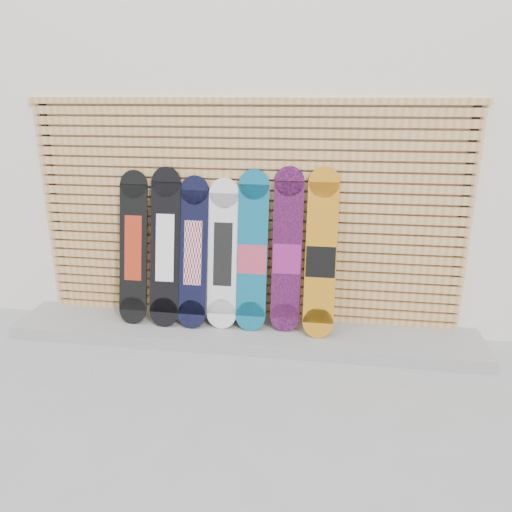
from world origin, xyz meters
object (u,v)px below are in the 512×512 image
object	(u,v)px
snowboard_0	(133,248)
snowboard_6	(321,255)
snowboard_3	(223,254)
snowboard_1	(165,248)
snowboard_5	(287,252)
snowboard_4	(252,252)
snowboard_2	(193,253)

from	to	relation	value
snowboard_0	snowboard_6	xyz separation A→B (m)	(1.85, -0.02, 0.03)
snowboard_3	snowboard_6	distance (m)	0.95
snowboard_1	snowboard_3	size ratio (longest dim) A/B	1.07
snowboard_0	snowboard_6	bearing A→B (deg)	-0.58
snowboard_0	snowboard_5	world-z (taller)	snowboard_5
snowboard_3	snowboard_4	bearing A→B (deg)	-1.06
snowboard_5	snowboard_2	bearing A→B (deg)	-177.89
snowboard_0	snowboard_3	distance (m)	0.90
snowboard_5	snowboard_0	bearing A→B (deg)	-179.00
snowboard_0	snowboard_1	distance (m)	0.33
snowboard_2	snowboard_6	xyz separation A→B (m)	(1.24, -0.01, 0.05)
snowboard_1	snowboard_5	distance (m)	1.20
snowboard_4	snowboard_5	size ratio (longest dim) A/B	0.98
snowboard_2	snowboard_4	bearing A→B (deg)	1.69
snowboard_1	snowboard_4	size ratio (longest dim) A/B	1.00
snowboard_3	snowboard_6	bearing A→B (deg)	-2.06
snowboard_4	snowboard_0	bearing A→B (deg)	-179.52
snowboard_5	snowboard_3	bearing A→B (deg)	-178.97
snowboard_4	snowboard_5	xyz separation A→B (m)	(0.33, 0.02, 0.02)
snowboard_1	snowboard_3	distance (m)	0.58
snowboard_0	snowboard_2	distance (m)	0.61
snowboard_0	snowboard_3	xyz separation A→B (m)	(0.90, 0.02, -0.03)
snowboard_0	snowboard_2	size ratio (longest dim) A/B	1.03
snowboard_3	snowboard_5	distance (m)	0.62
snowboard_3	snowboard_4	size ratio (longest dim) A/B	0.94
snowboard_2	snowboard_1	bearing A→B (deg)	-179.65
snowboard_0	snowboard_2	xyz separation A→B (m)	(0.61, -0.01, -0.02)
snowboard_0	snowboard_4	world-z (taller)	snowboard_4
snowboard_1	snowboard_2	distance (m)	0.28
snowboard_1	snowboard_4	distance (m)	0.86
snowboard_3	snowboard_4	world-z (taller)	snowboard_4
snowboard_4	snowboard_2	bearing A→B (deg)	-178.31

